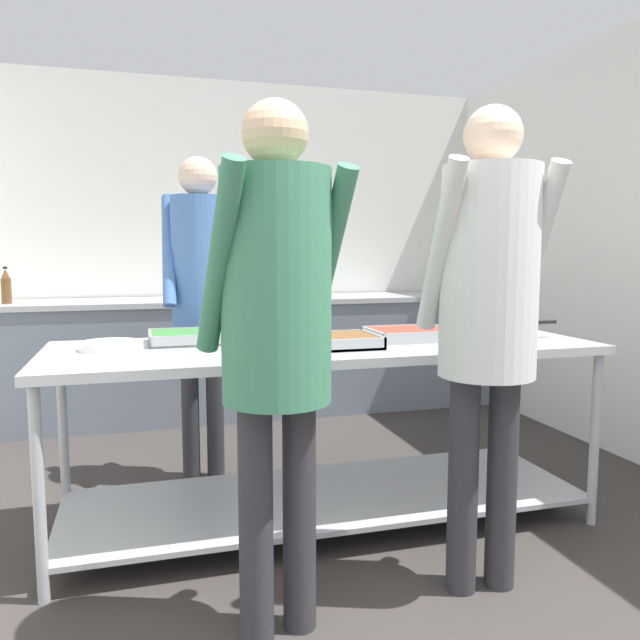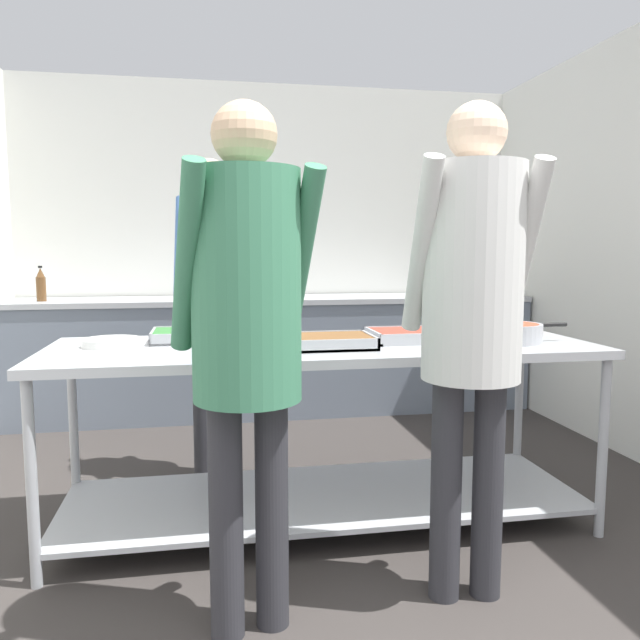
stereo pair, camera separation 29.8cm
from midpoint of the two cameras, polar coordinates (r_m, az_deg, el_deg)
wall_rear at (r=5.29m, az=-2.84°, el=6.75°), size 4.19×0.06×2.65m
back_counter at (r=4.99m, az=-2.24°, el=-3.17°), size 4.03×0.65×0.92m
serving_counter at (r=2.95m, az=3.27°, el=-7.52°), size 2.50×0.87×0.86m
plate_stack at (r=2.92m, az=-15.79°, el=-2.00°), size 0.26×0.26×0.04m
serving_tray_roast at (r=3.02m, az=-7.86°, el=-1.42°), size 0.48×0.31×0.05m
serving_tray_greens at (r=2.79m, az=3.05°, el=-2.03°), size 0.47×0.31×0.05m
serving_tray_vegetables at (r=3.04m, az=11.20°, el=-1.43°), size 0.40×0.31×0.05m
sauce_pan at (r=3.12m, az=19.76°, el=-1.06°), size 0.43×0.29×0.09m
guest_serving_left at (r=2.01m, az=-2.53°, el=0.65°), size 0.51×0.42×1.76m
guest_serving_right at (r=2.32m, az=17.36°, el=1.91°), size 0.47×0.37×1.81m
cook_behind_counter at (r=3.53m, az=-7.55°, el=3.76°), size 0.42×0.36×1.80m
water_bottle at (r=4.92m, az=-22.61°, el=2.96°), size 0.07×0.07×0.26m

